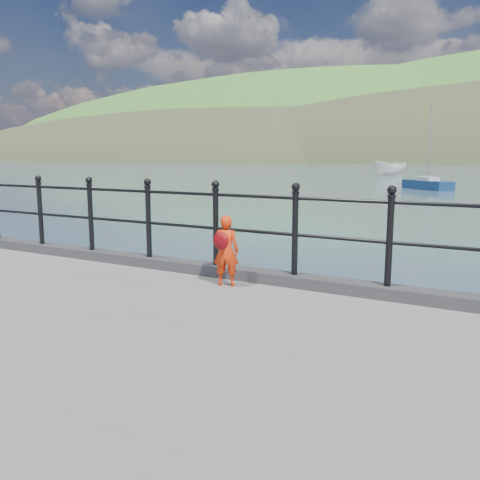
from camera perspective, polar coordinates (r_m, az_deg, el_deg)
The scene contains 6 objects.
ground at distance 7.39m, azimuth 2.04°, elevation -11.83°, with size 600.00×600.00×0.00m, color #2D4251.
kerb at distance 6.94m, azimuth 1.53°, elevation -3.93°, with size 60.00×0.30×0.15m, color #28282B.
railing at distance 6.81m, azimuth 1.55°, elevation 2.21°, with size 18.11×0.11×1.20m.
child at distance 6.57m, azimuth -1.64°, elevation -1.13°, with size 0.39×0.34×0.93m.
launch_white at distance 69.30m, azimuth 16.51°, elevation 7.72°, with size 1.93×5.14×1.98m, color white.
sailboat_port at distance 43.19m, azimuth 20.29°, elevation 5.80°, with size 4.39×4.26×6.93m.
Camera 1 is at (3.13, -6.13, 2.69)m, focal length 38.00 mm.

